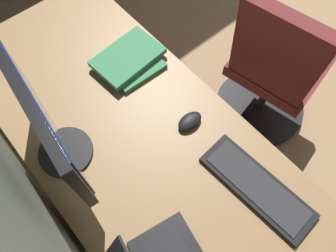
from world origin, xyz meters
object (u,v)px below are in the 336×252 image
object	(u,v)px
keyboard_main	(257,186)
mouse_main	(190,121)
office_chair	(272,75)
book_stack_near	(129,59)
monitor_primary	(44,121)
drawer_pedestal	(157,195)

from	to	relation	value
keyboard_main	mouse_main	xyz separation A→B (m)	(0.34, 0.01, 0.01)
keyboard_main	office_chair	distance (m)	0.77
mouse_main	book_stack_near	size ratio (longest dim) A/B	0.35
monitor_primary	office_chair	xyz separation A→B (m)	(-0.19, -1.05, -0.52)
keyboard_main	mouse_main	bearing A→B (deg)	0.98
mouse_main	office_chair	bearing A→B (deg)	-88.17
monitor_primary	drawer_pedestal	bearing A→B (deg)	-141.69
keyboard_main	office_chair	xyz separation A→B (m)	(0.36, -0.62, -0.28)
office_chair	keyboard_main	bearing A→B (deg)	119.96
mouse_main	office_chair	world-z (taller)	office_chair
monitor_primary	keyboard_main	size ratio (longest dim) A/B	1.25
drawer_pedestal	monitor_primary	xyz separation A→B (m)	(0.26, 0.20, 0.62)
keyboard_main	office_chair	bearing A→B (deg)	-60.04
keyboard_main	book_stack_near	world-z (taller)	book_stack_near
keyboard_main	mouse_main	world-z (taller)	mouse_main
monitor_primary	book_stack_near	distance (m)	0.51
monitor_primary	keyboard_main	distance (m)	0.73
monitor_primary	mouse_main	distance (m)	0.52
book_stack_near	mouse_main	bearing A→B (deg)	179.49
drawer_pedestal	keyboard_main	world-z (taller)	keyboard_main
drawer_pedestal	mouse_main	xyz separation A→B (m)	(0.05, -0.22, 0.40)
monitor_primary	book_stack_near	world-z (taller)	monitor_primary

